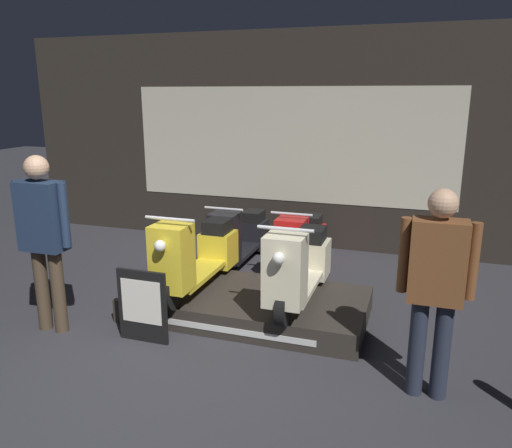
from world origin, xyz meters
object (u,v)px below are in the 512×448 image
at_px(scooter_backrow_1, 301,244).
at_px(price_sign_board, 142,306).
at_px(scooter_display_left, 197,255).
at_px(scooter_display_right, 299,266).
at_px(person_left_browsing, 43,230).
at_px(scooter_backrow_0, 240,238).
at_px(person_right_browsing, 436,280).

relative_size(scooter_backrow_1, price_sign_board, 2.28).
relative_size(scooter_display_left, scooter_display_right, 1.00).
xyz_separation_m(scooter_backrow_1, person_left_browsing, (-1.95, -2.47, 0.67)).
height_order(scooter_backrow_0, scooter_backrow_1, same).
bearing_deg(price_sign_board, person_left_browsing, -175.71).
distance_m(scooter_display_left, scooter_backrow_1, 1.76).
relative_size(scooter_backrow_1, person_right_browsing, 0.99).
relative_size(scooter_backrow_1, person_left_browsing, 0.93).
bearing_deg(scooter_backrow_0, price_sign_board, -92.27).
bearing_deg(person_left_browsing, scooter_display_left, 38.16).
bearing_deg(scooter_backrow_1, person_left_browsing, -128.33).
height_order(scooter_display_right, scooter_backrow_0, scooter_display_right).
height_order(scooter_backrow_1, price_sign_board, scooter_backrow_1).
bearing_deg(scooter_display_left, person_left_browsing, -141.84).
distance_m(scooter_display_right, scooter_backrow_0, 1.99).
xyz_separation_m(person_left_browsing, person_right_browsing, (3.55, 0.00, -0.08)).
distance_m(scooter_display_right, scooter_backrow_1, 1.61).
relative_size(scooter_display_right, person_right_browsing, 0.99).
distance_m(scooter_backrow_0, scooter_backrow_1, 0.87).
bearing_deg(scooter_display_left, scooter_backrow_0, 93.07).
bearing_deg(scooter_backrow_0, scooter_display_left, -86.93).
bearing_deg(scooter_display_right, scooter_backrow_1, 102.34).
height_order(scooter_display_right, person_left_browsing, person_left_browsing).
height_order(scooter_display_right, person_right_browsing, person_right_browsing).
relative_size(person_left_browsing, price_sign_board, 2.46).
bearing_deg(scooter_backrow_1, price_sign_board, -111.95).
relative_size(scooter_backrow_0, person_left_browsing, 0.93).
bearing_deg(scooter_backrow_0, scooter_backrow_1, 0.00).
relative_size(scooter_display_right, person_left_browsing, 0.93).
distance_m(person_left_browsing, person_right_browsing, 3.55).
xyz_separation_m(scooter_display_left, scooter_backrow_0, (-0.08, 1.56, -0.25)).
relative_size(scooter_display_left, scooter_backrow_0, 1.00).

